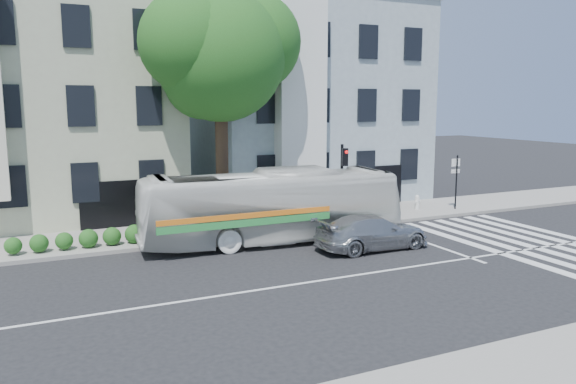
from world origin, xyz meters
TOP-DOWN VIEW (x-y plane):
  - ground at (0.00, 0.00)m, footprint 120.00×120.00m
  - sidewalk_far at (0.00, 8.00)m, footprint 80.00×4.00m
  - building_left at (-7.00, 15.00)m, footprint 12.00×10.00m
  - building_right at (7.00, 15.00)m, footprint 12.00×10.00m
  - street_tree at (0.06, 8.74)m, footprint 7.30×5.90m
  - bus at (0.93, 5.20)m, footprint 3.26×10.65m
  - sedan at (3.99, 2.60)m, footprint 1.86×4.53m
  - hedge at (-4.17, 6.80)m, footprint 8.47×2.77m
  - traffic_signal at (4.65, 5.94)m, footprint 0.38×0.51m
  - fire_hydrant at (10.17, 7.82)m, footprint 0.42×0.25m
  - far_sign_pole at (12.00, 7.09)m, footprint 0.50×0.17m

SIDE VIEW (x-z plane):
  - ground at x=0.00m, z-range 0.00..0.00m
  - sidewalk_far at x=0.00m, z-range 0.00..0.15m
  - hedge at x=-4.17m, z-range 0.15..0.85m
  - fire_hydrant at x=10.17m, z-range 0.16..0.89m
  - sedan at x=3.99m, z-range 0.00..1.31m
  - bus at x=0.93m, z-range 0.00..2.92m
  - far_sign_pole at x=12.00m, z-range 0.50..3.26m
  - traffic_signal at x=4.65m, z-range 0.55..4.31m
  - building_left at x=-7.00m, z-range 0.00..11.00m
  - building_right at x=7.00m, z-range 0.00..11.00m
  - street_tree at x=0.06m, z-range 2.28..13.38m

